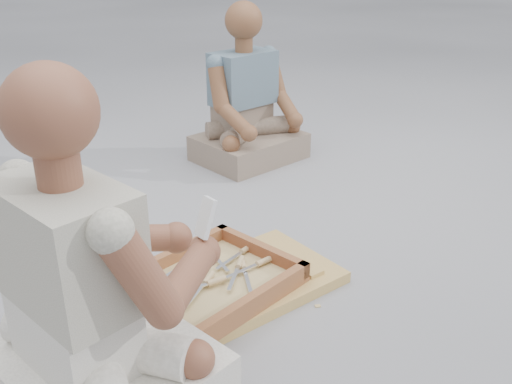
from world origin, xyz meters
TOP-DOWN VIEW (x-y plane):
  - ground at (0.00, 0.00)m, footprint 60.00×60.00m
  - carved_panel at (-0.20, 0.09)m, footprint 0.65×0.44m
  - tool_tray at (-0.34, 0.10)m, footprint 0.63×0.54m
  - chisel_0 at (-0.21, 0.11)m, footprint 0.18×0.16m
  - chisel_1 at (-0.38, 0.23)m, footprint 0.22×0.07m
  - chisel_2 at (-0.23, 0.27)m, footprint 0.17×0.17m
  - chisel_3 at (-0.38, 0.18)m, footprint 0.14×0.19m
  - chisel_4 at (-0.13, 0.19)m, footprint 0.22×0.08m
  - chisel_5 at (-0.19, 0.10)m, footprint 0.12×0.20m
  - chisel_6 at (-0.36, 0.07)m, footprint 0.22×0.04m
  - chisel_7 at (-0.23, 0.26)m, footprint 0.06×0.22m
  - chisel_8 at (-0.36, 0.10)m, footprint 0.20×0.13m
  - chisel_9 at (-0.14, 0.08)m, footprint 0.22×0.03m
  - wood_chip_0 at (-0.67, 0.24)m, footprint 0.02×0.02m
  - wood_chip_1 at (-0.36, 0.20)m, footprint 0.02×0.02m
  - wood_chip_2 at (-0.08, 0.25)m, footprint 0.02×0.02m
  - wood_chip_3 at (-0.41, 0.50)m, footprint 0.02×0.02m
  - wood_chip_4 at (-0.65, -0.01)m, footprint 0.02×0.02m
  - wood_chip_5 at (-0.33, 0.23)m, footprint 0.02×0.02m
  - wood_chip_6 at (-0.26, 0.32)m, footprint 0.02×0.02m
  - wood_chip_7 at (-0.33, 0.33)m, footprint 0.02×0.02m
  - wood_chip_8 at (-0.39, 0.29)m, footprint 0.02×0.02m
  - wood_chip_9 at (-0.33, -0.05)m, footprint 0.02×0.02m
  - wood_chip_10 at (-0.07, -0.16)m, footprint 0.02×0.02m
  - wood_chip_11 at (-0.09, 0.44)m, footprint 0.02×0.02m
  - wood_chip_12 at (-0.49, 0.24)m, footprint 0.02×0.02m
  - craftsman at (-0.83, -0.10)m, footprint 0.67×0.67m
  - companion at (0.61, 1.15)m, footprint 0.60×0.50m
  - mobile_phone at (-0.48, -0.11)m, footprint 0.06×0.05m

SIDE VIEW (x-z plane):
  - ground at x=0.00m, z-range 0.00..0.00m
  - wood_chip_0 at x=-0.67m, z-range 0.00..0.00m
  - wood_chip_1 at x=-0.36m, z-range 0.00..0.00m
  - wood_chip_2 at x=-0.08m, z-range 0.00..0.00m
  - wood_chip_3 at x=-0.41m, z-range 0.00..0.00m
  - wood_chip_4 at x=-0.65m, z-range 0.00..0.00m
  - wood_chip_5 at x=-0.33m, z-range 0.00..0.00m
  - wood_chip_6 at x=-0.26m, z-range 0.00..0.00m
  - wood_chip_7 at x=-0.33m, z-range 0.00..0.00m
  - wood_chip_8 at x=-0.39m, z-range 0.00..0.00m
  - wood_chip_9 at x=-0.33m, z-range 0.00..0.00m
  - wood_chip_10 at x=-0.07m, z-range 0.00..0.00m
  - wood_chip_11 at x=-0.09m, z-range 0.00..0.00m
  - wood_chip_12 at x=-0.49m, z-range 0.00..0.00m
  - carved_panel at x=-0.20m, z-range 0.00..0.04m
  - tool_tray at x=-0.34m, z-range 0.03..0.10m
  - chisel_5 at x=-0.19m, z-range 0.07..0.09m
  - chisel_4 at x=-0.13m, z-range 0.07..0.09m
  - chisel_7 at x=-0.23m, z-range 0.07..0.09m
  - chisel_3 at x=-0.38m, z-range 0.07..0.09m
  - chisel_9 at x=-0.14m, z-range 0.07..0.09m
  - chisel_0 at x=-0.21m, z-range 0.07..0.09m
  - chisel_8 at x=-0.36m, z-range 0.07..0.10m
  - chisel_1 at x=-0.38m, z-range 0.07..0.10m
  - chisel_2 at x=-0.23m, z-range 0.08..0.10m
  - chisel_6 at x=-0.36m, z-range 0.08..0.10m
  - companion at x=0.61m, z-range -0.15..0.73m
  - craftsman at x=-0.83m, z-range -0.15..0.79m
  - mobile_phone at x=-0.48m, z-range 0.39..0.51m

